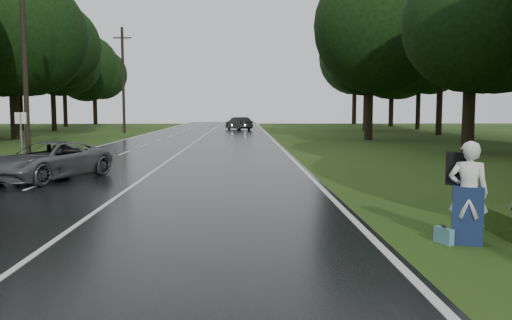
{
  "coord_description": "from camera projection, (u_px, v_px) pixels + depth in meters",
  "views": [
    {
      "loc": [
        3.41,
        -8.69,
        2.42
      ],
      "look_at": [
        3.77,
        4.89,
        1.1
      ],
      "focal_mm": 36.92,
      "sensor_mm": 36.0,
      "label": 1
    }
  ],
  "objects": [
    {
      "name": "tree_right_e",
      "position": [
        368.0,
        140.0,
        41.56
      ],
      "size": [
        9.29,
        9.29,
        14.51
      ],
      "primitive_type": null,
      "color": "black",
      "rests_on": "ground"
    },
    {
      "name": "ground",
      "position": [
        39.0,
        254.0,
        8.79
      ],
      "size": [
        160.0,
        160.0,
        0.0
      ],
      "primitive_type": "plane",
      "color": "#2A4715",
      "rests_on": "ground"
    },
    {
      "name": "grey_car",
      "position": [
        48.0,
        161.0,
        17.76
      ],
      "size": [
        3.76,
        5.07,
        1.28
      ],
      "primitive_type": "imported",
      "rotation": [
        0.0,
        0.0,
        5.88
      ],
      "color": "#4D5052",
      "rests_on": "road"
    },
    {
      "name": "utility_pole_mid",
      "position": [
        28.0,
        153.0,
        29.27
      ],
      "size": [
        1.8,
        0.28,
        10.59
      ],
      "primitive_type": null,
      "color": "black",
      "rests_on": "ground"
    },
    {
      "name": "tree_right_f",
      "position": [
        366.0,
        131.0,
        59.03
      ],
      "size": [
        9.68,
        9.68,
        15.13
      ],
      "primitive_type": null,
      "color": "black",
      "rests_on": "ground"
    },
    {
      "name": "utility_pole_far",
      "position": [
        124.0,
        133.0,
        53.17
      ],
      "size": [
        1.8,
        0.28,
        10.53
      ],
      "primitive_type": null,
      "color": "black",
      "rests_on": "ground"
    },
    {
      "name": "tree_left_f",
      "position": [
        54.0,
        131.0,
        57.88
      ],
      "size": [
        10.77,
        10.77,
        16.82
      ],
      "primitive_type": null,
      "color": "black",
      "rests_on": "ground"
    },
    {
      "name": "lane_center",
      "position": [
        180.0,
        153.0,
        28.68
      ],
      "size": [
        0.12,
        140.0,
        0.01
      ],
      "primitive_type": "cube",
      "color": "silver",
      "rests_on": "road"
    },
    {
      "name": "suitcase",
      "position": [
        444.0,
        236.0,
        9.47
      ],
      "size": [
        0.26,
        0.42,
        0.29
      ],
      "primitive_type": "cube",
      "rotation": [
        0.0,
        0.0,
        0.37
      ],
      "color": "teal",
      "rests_on": "ground"
    },
    {
      "name": "tree_right_d",
      "position": [
        467.0,
        153.0,
        29.18
      ],
      "size": [
        7.96,
        7.96,
        12.43
      ],
      "primitive_type": null,
      "color": "black",
      "rests_on": "ground"
    },
    {
      "name": "far_car",
      "position": [
        239.0,
        124.0,
        60.13
      ],
      "size": [
        3.22,
        4.68,
        1.46
      ],
      "primitive_type": "imported",
      "rotation": [
        0.0,
        0.0,
        3.56
      ],
      "color": "black",
      "rests_on": "road"
    },
    {
      "name": "road",
      "position": [
        180.0,
        153.0,
        28.69
      ],
      "size": [
        12.0,
        140.0,
        0.04
      ],
      "primitive_type": "cube",
      "color": "black",
      "rests_on": "ground"
    },
    {
      "name": "road_sign_b",
      "position": [
        22.0,
        159.0,
        25.34
      ],
      "size": [
        0.54,
        0.1,
        2.26
      ],
      "primitive_type": null,
      "color": "white",
      "rests_on": "ground"
    },
    {
      "name": "tree_left_e",
      "position": [
        15.0,
        140.0,
        41.71
      ],
      "size": [
        8.82,
        8.82,
        13.78
      ],
      "primitive_type": null,
      "color": "black",
      "rests_on": "ground"
    },
    {
      "name": "hitchhiker",
      "position": [
        467.0,
        196.0,
        9.4
      ],
      "size": [
        0.79,
        0.76,
        1.86
      ],
      "color": "silver",
      "rests_on": "ground"
    }
  ]
}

